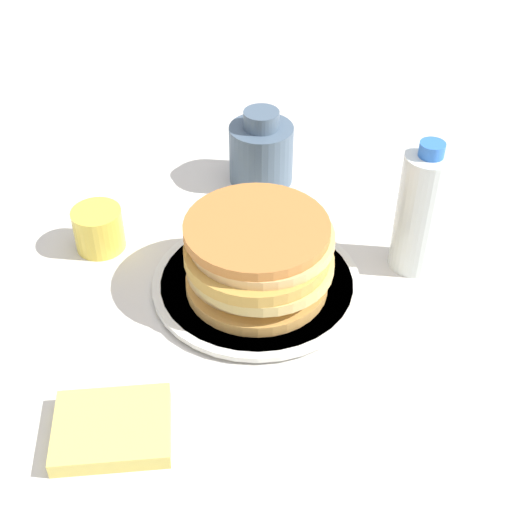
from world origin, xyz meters
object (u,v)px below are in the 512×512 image
juice_glass (99,229)px  pancake_stack (258,255)px  water_bottle_near (421,211)px  cream_jug (261,151)px  plate (256,283)px

juice_glass → pancake_stack: bearing=-22.5°
pancake_stack → juice_glass: bearing=157.5°
water_bottle_near → cream_jug: bearing=134.1°
plate → water_bottle_near: bearing=12.3°
cream_jug → plate: bearing=-92.5°
juice_glass → cream_jug: size_ratio=0.58×
juice_glass → cream_jug: cream_jug is taller
pancake_stack → cream_jug: size_ratio=1.64×
plate → juice_glass: 0.24m
pancake_stack → cream_jug: bearing=88.1°
cream_jug → water_bottle_near: bearing=-45.9°
cream_jug → water_bottle_near: water_bottle_near is taller
plate → cream_jug: size_ratio=2.28×
juice_glass → water_bottle_near: (0.43, -0.04, 0.06)m
juice_glass → plate: bearing=-22.3°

